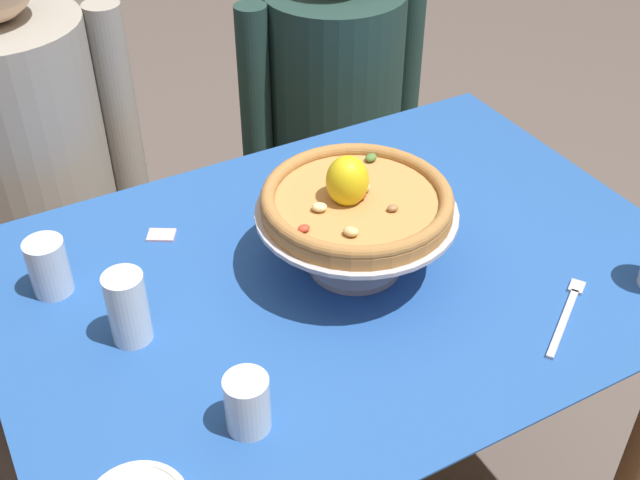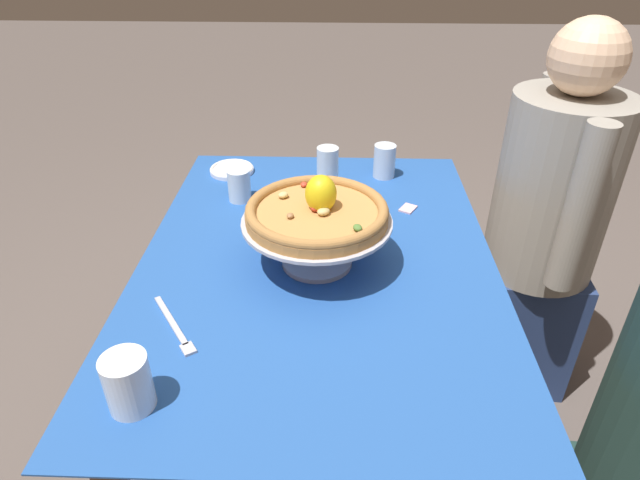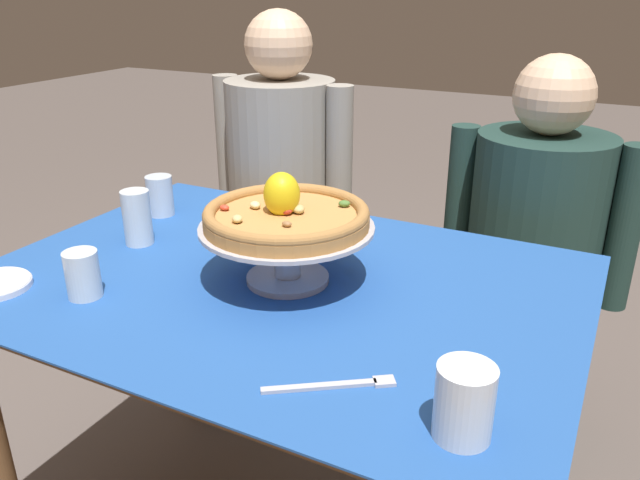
# 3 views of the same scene
# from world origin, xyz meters

# --- Properties ---
(dining_table) EXTENTS (1.19, 0.85, 0.76)m
(dining_table) POSITION_xyz_m (0.00, 0.00, 0.64)
(dining_table) COLOR brown
(dining_table) RESTS_ON ground
(pizza_stand) EXTENTS (0.34, 0.34, 0.12)m
(pizza_stand) POSITION_xyz_m (0.02, 0.00, 0.84)
(pizza_stand) COLOR #B7B7C1
(pizza_stand) RESTS_ON dining_table
(pizza) EXTENTS (0.32, 0.32, 0.10)m
(pizza) POSITION_xyz_m (0.02, 0.00, 0.90)
(pizza) COLOR #BC8447
(pizza) RESTS_ON pizza_stand
(water_glass_side_left) EXTENTS (0.06, 0.06, 0.13)m
(water_glass_side_left) POSITION_xyz_m (-0.37, 0.02, 0.82)
(water_glass_side_left) COLOR silver
(water_glass_side_left) RESTS_ON dining_table
(water_glass_back_left) EXTENTS (0.07, 0.07, 0.10)m
(water_glass_back_left) POSITION_xyz_m (-0.46, 0.19, 0.81)
(water_glass_back_left) COLOR silver
(water_glass_back_left) RESTS_ON dining_table
(water_glass_front_left) EXTENTS (0.06, 0.06, 0.09)m
(water_glass_front_left) POSITION_xyz_m (-0.29, -0.23, 0.80)
(water_glass_front_left) COLOR silver
(water_glass_front_left) RESTS_ON dining_table
(dinner_fork) EXTENTS (0.18, 0.13, 0.01)m
(dinner_fork) POSITION_xyz_m (0.26, -0.27, 0.76)
(dinner_fork) COLOR #B7B7C1
(dinner_fork) RESTS_ON dining_table
(sugar_packet) EXTENTS (0.06, 0.06, 0.00)m
(sugar_packet) POSITION_xyz_m (-0.25, 0.24, 0.76)
(sugar_packet) COLOR beige
(sugar_packet) RESTS_ON dining_table
(diner_left) EXTENTS (0.50, 0.36, 1.24)m
(diner_left) POSITION_xyz_m (-0.39, 0.69, 0.60)
(diner_left) COLOR navy
(diner_left) RESTS_ON ground
(diner_right) EXTENTS (0.52, 0.38, 1.15)m
(diner_right) POSITION_xyz_m (0.39, 0.73, 0.56)
(diner_right) COLOR #1E3833
(diner_right) RESTS_ON ground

